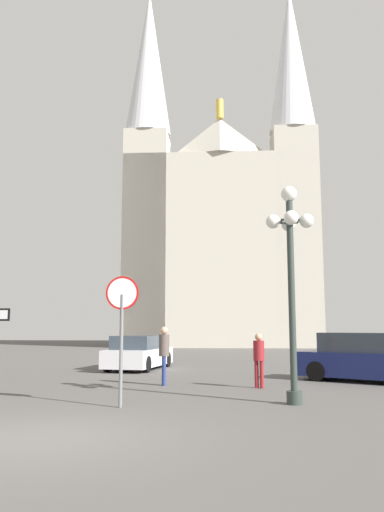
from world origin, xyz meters
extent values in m
plane|color=#514F4C|center=(0.00, 0.00, 0.00)|extent=(120.00, 120.00, 0.00)
cube|color=#BCB5A5|center=(0.93, 40.95, 8.65)|extent=(18.03, 11.72, 17.30)
pyramid|color=#BCB5A5|center=(1.16, 36.53, 19.05)|extent=(6.22, 2.31, 3.50)
cylinder|color=gold|center=(1.16, 36.53, 21.70)|extent=(0.70, 0.70, 1.80)
cube|color=#BCB5A5|center=(-5.66, 37.15, 9.83)|extent=(4.13, 4.13, 19.66)
cone|color=silver|center=(-5.66, 37.15, 27.06)|extent=(4.33, 4.33, 14.81)
cube|color=#BCB5A5|center=(7.88, 37.84, 9.83)|extent=(4.13, 4.13, 19.66)
cone|color=silver|center=(7.88, 37.84, 27.06)|extent=(4.33, 4.33, 14.81)
cylinder|color=slate|center=(0.50, 3.23, 1.24)|extent=(0.08, 0.08, 2.49)
cylinder|color=red|center=(0.50, 3.23, 2.53)|extent=(0.76, 0.04, 0.76)
cylinder|color=white|center=(0.50, 3.21, 2.53)|extent=(0.67, 0.01, 0.67)
cylinder|color=#2D3833|center=(4.37, 4.11, 2.39)|extent=(0.16, 0.16, 4.77)
cylinder|color=#2D3833|center=(4.37, 4.11, 0.15)|extent=(0.36, 0.36, 0.30)
sphere|color=white|center=(4.37, 4.11, 4.96)|extent=(0.38, 0.38, 0.38)
sphere|color=white|center=(4.77, 4.11, 4.29)|extent=(0.34, 0.34, 0.34)
cylinder|color=#2D3833|center=(4.57, 4.11, 4.29)|extent=(0.05, 0.40, 0.05)
sphere|color=white|center=(4.37, 4.51, 4.29)|extent=(0.34, 0.34, 0.34)
cylinder|color=#2D3833|center=(4.37, 4.31, 4.29)|extent=(0.40, 0.05, 0.05)
sphere|color=white|center=(3.97, 4.11, 4.29)|extent=(0.34, 0.34, 0.34)
cylinder|color=#2D3833|center=(4.17, 4.11, 4.29)|extent=(0.05, 0.40, 0.05)
sphere|color=white|center=(4.37, 3.71, 4.29)|extent=(0.34, 0.34, 0.34)
cylinder|color=#2D3833|center=(4.37, 3.91, 4.29)|extent=(0.40, 0.05, 0.05)
cube|color=navy|center=(7.25, 9.27, 0.55)|extent=(4.65, 3.72, 0.79)
cube|color=#333D47|center=(7.06, 9.38, 1.26)|extent=(2.91, 2.60, 0.63)
cylinder|color=black|center=(6.37, 10.70, 0.32)|extent=(0.66, 0.51, 0.64)
cylinder|color=black|center=(5.57, 9.32, 0.32)|extent=(0.66, 0.51, 0.64)
cube|color=silver|center=(-1.23, 13.49, 0.50)|extent=(2.27, 4.65, 0.71)
cube|color=#333D47|center=(-1.26, 13.26, 1.13)|extent=(1.87, 2.67, 0.55)
cylinder|color=black|center=(-1.86, 15.09, 0.32)|extent=(0.29, 0.66, 0.64)
cylinder|color=black|center=(-0.27, 14.91, 0.32)|extent=(0.29, 0.66, 0.64)
cylinder|color=black|center=(-2.20, 12.06, 0.32)|extent=(0.29, 0.66, 0.64)
cylinder|color=black|center=(-0.61, 11.88, 0.32)|extent=(0.29, 0.66, 0.64)
cylinder|color=maroon|center=(3.73, 7.17, 0.39)|extent=(0.12, 0.12, 0.78)
cylinder|color=maroon|center=(3.58, 7.23, 0.39)|extent=(0.12, 0.12, 0.78)
cylinder|color=maroon|center=(3.65, 7.20, 1.07)|extent=(0.32, 0.32, 0.59)
sphere|color=tan|center=(3.65, 7.20, 1.47)|extent=(0.21, 0.21, 0.21)
cylinder|color=navy|center=(0.79, 7.53, 0.44)|extent=(0.12, 0.12, 0.88)
cylinder|color=navy|center=(0.75, 7.69, 0.44)|extent=(0.12, 0.12, 0.88)
cylinder|color=#594C47|center=(0.77, 7.61, 1.20)|extent=(0.32, 0.32, 0.66)
sphere|color=tan|center=(0.77, 7.61, 1.65)|extent=(0.24, 0.24, 0.24)
camera|label=1|loc=(3.29, -8.09, 1.76)|focal=35.73mm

